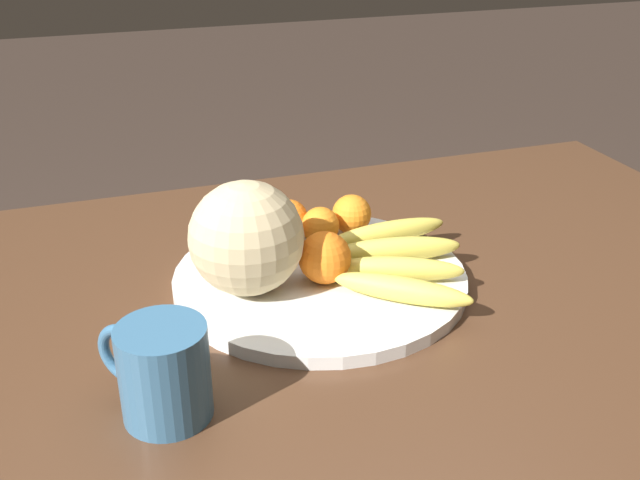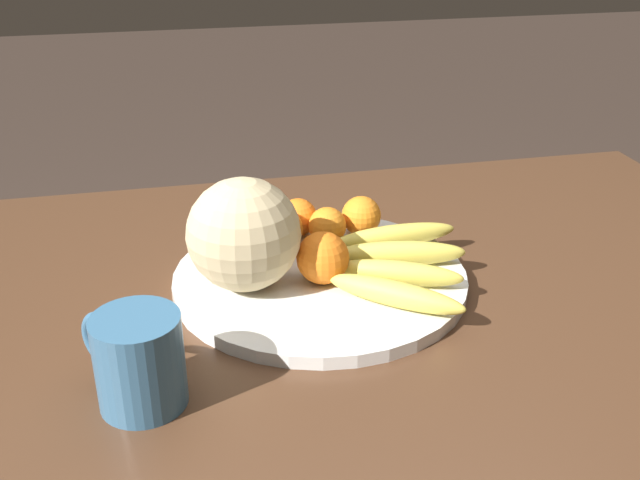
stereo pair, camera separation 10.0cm
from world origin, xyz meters
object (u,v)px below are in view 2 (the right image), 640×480
at_px(fruit_bowl, 320,278).
at_px(banana_bunch, 396,262).
at_px(orange_back_left, 281,229).
at_px(orange_back_right, 323,258).
at_px(ceramic_mug, 138,360).
at_px(melon, 244,234).
at_px(orange_front_left, 298,217).
at_px(orange_front_right, 361,216).
at_px(orange_mid_center, 327,226).
at_px(kitchen_table, 279,361).

bearing_deg(fruit_bowl, banana_bunch, -14.05).
relative_size(orange_back_left, orange_back_right, 0.88).
xyz_separation_m(banana_bunch, ceramic_mug, (-0.34, -0.18, 0.02)).
xyz_separation_m(melon, orange_back_right, (0.10, -0.01, -0.04)).
bearing_deg(banana_bunch, fruit_bowl, -176.84).
bearing_deg(fruit_bowl, orange_front_left, 92.59).
distance_m(orange_front_right, orange_back_left, 0.13).
bearing_deg(orange_back_left, orange_front_left, 52.52).
relative_size(fruit_bowl, melon, 2.69).
xyz_separation_m(orange_mid_center, orange_back_left, (-0.07, -0.00, 0.00)).
bearing_deg(melon, orange_back_right, -6.95).
bearing_deg(orange_back_left, fruit_bowl, -65.43).
height_order(kitchen_table, orange_front_left, orange_front_left).
height_order(kitchen_table, orange_back_left, orange_back_left).
bearing_deg(orange_front_right, melon, -147.85).
bearing_deg(melon, fruit_bowl, 6.45).
bearing_deg(orange_front_left, ceramic_mug, -125.04).
distance_m(melon, orange_front_right, 0.23).
distance_m(banana_bunch, orange_front_right, 0.13).
bearing_deg(banana_bunch, melon, -166.56).
height_order(fruit_bowl, orange_back_left, orange_back_left).
distance_m(banana_bunch, ceramic_mug, 0.39).
bearing_deg(banana_bunch, kitchen_table, -157.20).
distance_m(orange_front_left, orange_back_right, 0.15).
distance_m(orange_mid_center, orange_back_right, 0.12).
bearing_deg(banana_bunch, orange_back_left, 158.96).
distance_m(melon, orange_mid_center, 0.17).
bearing_deg(orange_front_left, orange_mid_center, -48.20).
xyz_separation_m(banana_bunch, orange_back_right, (-0.10, 0.00, 0.02)).
height_order(kitchen_table, banana_bunch, banana_bunch).
height_order(orange_back_left, orange_back_right, orange_back_right).
bearing_deg(orange_front_right, fruit_bowl, -128.89).
xyz_separation_m(fruit_bowl, orange_back_left, (-0.04, 0.08, 0.04)).
relative_size(orange_front_right, orange_mid_center, 1.06).
relative_size(melon, orange_back_right, 2.11).
height_order(orange_front_right, orange_back_left, orange_back_left).
bearing_deg(kitchen_table, banana_bunch, 5.60).
bearing_deg(orange_back_right, banana_bunch, -0.57).
height_order(kitchen_table, melon, melon).
height_order(melon, orange_mid_center, melon).
height_order(banana_bunch, ceramic_mug, ceramic_mug).
height_order(kitchen_table, orange_mid_center, orange_mid_center).
bearing_deg(ceramic_mug, banana_bunch, 28.25).
relative_size(orange_front_right, orange_back_right, 0.84).
distance_m(kitchen_table, ceramic_mug, 0.28).
bearing_deg(ceramic_mug, melon, 55.00).
distance_m(orange_mid_center, orange_back_left, 0.07).
distance_m(orange_front_right, ceramic_mug, 0.46).
bearing_deg(fruit_bowl, orange_front_right, 51.11).
bearing_deg(melon, kitchen_table, -38.96).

